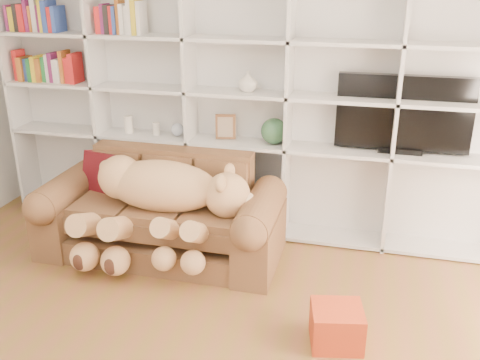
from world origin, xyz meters
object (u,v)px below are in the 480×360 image
(sofa, at_px, (162,218))
(tv, at_px, (403,115))
(teddy_bear, at_px, (160,199))
(gift_box, at_px, (337,326))

(sofa, distance_m, tv, 2.18)
(sofa, height_order, teddy_bear, teddy_bear)
(gift_box, distance_m, tv, 1.88)
(teddy_bear, xyz_separation_m, gift_box, (1.49, -0.70, -0.45))
(gift_box, bearing_deg, sofa, 150.68)
(sofa, distance_m, teddy_bear, 0.31)
(sofa, bearing_deg, tv, 18.66)
(sofa, relative_size, teddy_bear, 1.44)
(teddy_bear, distance_m, tv, 2.10)
(teddy_bear, xyz_separation_m, tv, (1.84, 0.81, 0.60))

